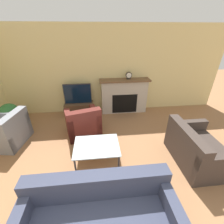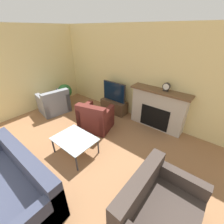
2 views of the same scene
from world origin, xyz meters
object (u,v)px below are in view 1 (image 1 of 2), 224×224
armchair_accent (83,124)px  potted_plant (10,114)px  tv (78,94)px  coffee_table (97,147)px  mantel_clock (129,75)px  armchair_by_window (8,133)px  couch_loveseat (197,150)px  couch_sectional (99,224)px

armchair_accent → potted_plant: armchair_accent is taller
tv → coffee_table: bearing=-75.6°
mantel_clock → potted_plant: bearing=-167.0°
mantel_clock → coffee_table: bearing=-116.1°
coffee_table → armchair_accent: bearing=108.6°
armchair_by_window → armchair_accent: size_ratio=0.99×
tv → mantel_clock: mantel_clock is taller
mantel_clock → couch_loveseat: bearing=-67.8°
potted_plant → mantel_clock: 3.55m
armchair_by_window → tv: bearing=138.1°
tv → armchair_by_window: size_ratio=0.86×
couch_loveseat → potted_plant: bearing=69.4°
armchair_by_window → coffee_table: size_ratio=1.08×
couch_sectional → armchair_accent: (-0.34, 2.36, 0.02)m
armchair_accent → tv: bearing=-95.2°
couch_sectional → couch_loveseat: same height
potted_plant → mantel_clock: mantel_clock is taller
mantel_clock → armchair_by_window: bearing=-156.8°
coffee_table → potted_plant: potted_plant is taller
coffee_table → mantel_clock: mantel_clock is taller
armchair_by_window → armchair_accent: same height
coffee_table → potted_plant: (-2.31, 1.42, 0.13)m
coffee_table → armchair_by_window: bearing=158.7°
armchair_accent → mantel_clock: (1.42, 1.21, 0.95)m
couch_sectional → coffee_table: couch_sectional is taller
potted_plant → mantel_clock: size_ratio=3.57×
tv → couch_loveseat: tv is taller
armchair_by_window → coffee_table: (2.13, -0.83, 0.08)m
armchair_accent → couch_loveseat: bearing=137.6°
couch_sectional → armchair_accent: bearing=98.3°
tv → armchair_by_window: bearing=-141.2°
couch_sectional → tv: bearing=99.0°
tv → potted_plant: (-1.76, -0.68, -0.23)m
couch_sectional → couch_loveseat: bearing=29.1°
armchair_accent → couch_sectional: bearing=82.6°
coffee_table → couch_sectional: bearing=-89.6°
couch_sectional → armchair_by_window: (-2.14, 2.19, 0.02)m
couch_sectional → mantel_clock: (1.07, 3.57, 0.97)m
armchair_accent → mantel_clock: mantel_clock is taller
potted_plant → mantel_clock: (3.39, 0.78, 0.74)m
couch_loveseat → armchair_by_window: (-4.20, 1.05, 0.01)m
tv → couch_loveseat: size_ratio=0.69×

